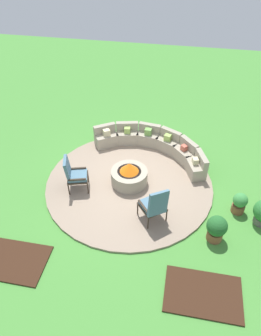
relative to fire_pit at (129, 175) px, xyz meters
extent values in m
plane|color=#478C38|center=(0.00, 0.00, -0.34)|extent=(24.00, 24.00, 0.00)
cylinder|color=gray|center=(0.00, 0.00, -0.31)|extent=(4.91, 4.91, 0.06)
cube|color=#382114|center=(-2.21, -3.11, -0.32)|extent=(1.65, 1.09, 0.04)
cube|color=#382114|center=(2.21, -3.11, -0.32)|extent=(1.65, 1.09, 0.04)
cylinder|color=#9E937F|center=(0.00, 0.00, -0.06)|extent=(1.07, 1.07, 0.44)
cylinder|color=black|center=(0.00, 0.00, 0.13)|extent=(0.69, 0.69, 0.06)
cone|color=orange|center=(0.00, 0.00, 0.30)|extent=(0.55, 0.55, 0.28)
cube|color=#9E937F|center=(1.90, 0.74, -0.07)|extent=(0.69, 0.85, 0.43)
cube|color=#9E937F|center=(2.03, 0.79, 0.29)|extent=(0.42, 0.75, 0.28)
cube|color=#9E937F|center=(1.52, 1.35, -0.07)|extent=(0.83, 0.85, 0.43)
cube|color=#9E937F|center=(1.63, 1.45, 0.29)|extent=(0.61, 0.66, 0.28)
cube|color=#9E937F|center=(0.96, 1.80, -0.07)|extent=(0.86, 0.74, 0.43)
cube|color=#9E937F|center=(1.02, 1.92, 0.29)|extent=(0.73, 0.49, 0.28)
cube|color=#9E937F|center=(0.27, 2.02, -0.07)|extent=(0.79, 0.54, 0.43)
cube|color=#9E937F|center=(0.29, 2.16, 0.29)|extent=(0.75, 0.26, 0.28)
cube|color=#9E937F|center=(-0.45, 1.98, -0.07)|extent=(0.82, 0.60, 0.43)
cube|color=#9E937F|center=(-0.48, 2.13, 0.29)|extent=(0.76, 0.32, 0.28)
cube|color=#9E937F|center=(-1.11, 1.70, -0.07)|extent=(0.86, 0.78, 0.43)
cube|color=#9E937F|center=(-1.19, 1.83, 0.29)|extent=(0.71, 0.54, 0.28)
cube|color=#93B756|center=(-0.44, 1.94, 0.25)|extent=(0.21, 0.19, 0.20)
cube|color=beige|center=(1.85, 0.72, 0.24)|extent=(0.21, 0.22, 0.19)
cube|color=#93B756|center=(0.93, 1.75, 0.25)|extent=(0.25, 0.23, 0.21)
cube|color=beige|center=(-1.08, 1.66, 0.26)|extent=(0.28, 0.27, 0.21)
cube|color=#BC5B47|center=(1.48, 1.32, 0.23)|extent=(0.23, 0.23, 0.17)
cube|color=#70A34C|center=(0.26, 1.97, 0.26)|extent=(0.23, 0.20, 0.22)
cylinder|color=#2D2319|center=(-1.20, -0.19, -0.09)|extent=(0.04, 0.04, 0.38)
cylinder|color=#2D2319|center=(-1.06, -0.67, -0.09)|extent=(0.04, 0.04, 0.38)
cylinder|color=#2D2319|center=(-1.71, -0.33, -0.09)|extent=(0.04, 0.04, 0.38)
cylinder|color=#2D2319|center=(-1.58, -0.82, -0.09)|extent=(0.04, 0.04, 0.38)
cube|color=#2D2319|center=(-1.39, -0.50, 0.13)|extent=(0.70, 0.67, 0.05)
cube|color=slate|center=(-1.39, -0.50, 0.20)|extent=(0.64, 0.62, 0.09)
cube|color=slate|center=(-1.62, -0.57, 0.47)|extent=(0.27, 0.54, 0.67)
cube|color=#2D2319|center=(-1.45, -0.27, 0.26)|extent=(0.48, 0.18, 0.04)
cube|color=#2D2319|center=(-1.32, -0.73, 0.26)|extent=(0.48, 0.18, 0.04)
cylinder|color=#2D2319|center=(0.45, -1.17, -0.09)|extent=(0.04, 0.04, 0.38)
cylinder|color=#2D2319|center=(0.88, -0.83, -0.09)|extent=(0.04, 0.04, 0.38)
cylinder|color=#2D2319|center=(0.79, -1.60, -0.09)|extent=(0.04, 0.04, 0.38)
cylinder|color=#2D2319|center=(1.22, -1.26, -0.09)|extent=(0.04, 0.04, 0.38)
cube|color=#2D2319|center=(0.84, -1.22, 0.13)|extent=(0.82, 0.82, 0.05)
cube|color=slate|center=(0.84, -1.22, 0.20)|extent=(0.76, 0.76, 0.09)
cube|color=slate|center=(0.99, -1.42, 0.48)|extent=(0.50, 0.50, 0.74)
cube|color=#2D2319|center=(0.63, -1.38, 0.26)|extent=(0.35, 0.42, 0.04)
cube|color=#2D2319|center=(1.04, -1.05, 0.26)|extent=(0.35, 0.42, 0.04)
cylinder|color=brown|center=(2.46, -1.56, -0.21)|extent=(0.39, 0.39, 0.27)
sphere|color=#236028|center=(2.46, -1.56, 0.14)|extent=(0.51, 0.51, 0.51)
cylinder|color=brown|center=(3.09, -0.52, -0.22)|extent=(0.35, 0.35, 0.23)
sphere|color=#3D8E42|center=(3.09, -0.52, 0.09)|extent=(0.39, 0.39, 0.39)
sphere|color=#DB337A|center=(3.14, -0.52, 0.17)|extent=(0.16, 0.16, 0.16)
camera|label=1|loc=(1.31, -6.75, 6.14)|focal=33.82mm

